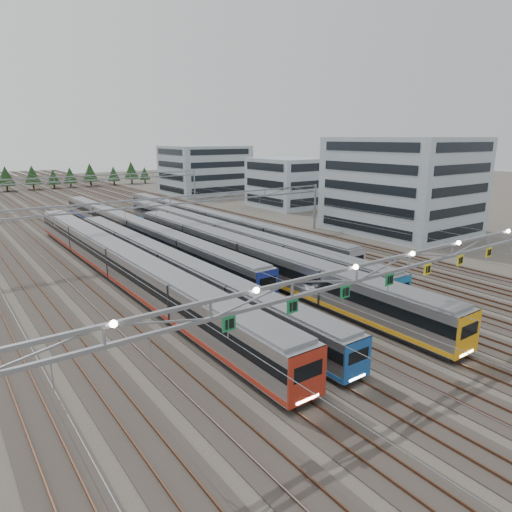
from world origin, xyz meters
TOP-DOWN VIEW (x-y plane):
  - ground at (0.00, 0.00)m, footprint 400.00×400.00m
  - track_bed at (0.00, 100.00)m, footprint 54.00×260.00m
  - train_a at (-11.25, 30.24)m, footprint 3.03×63.96m
  - train_b at (-6.75, 26.99)m, footprint 2.56×57.25m
  - train_c at (-2.25, 48.47)m, footprint 2.70×68.84m
  - train_d at (2.25, 24.10)m, footprint 2.97×56.25m
  - train_e at (6.75, 37.05)m, footprint 2.70×63.84m
  - train_f at (11.25, 47.71)m, footprint 2.68×66.11m
  - gantry_near at (-0.05, -0.12)m, footprint 56.36×0.61m
  - gantry_mid at (0.00, 40.00)m, footprint 56.36×0.36m
  - gantry_far at (0.00, 85.00)m, footprint 56.36×0.36m
  - depot_bldg_south at (38.52, 29.81)m, footprint 18.00×22.00m
  - depot_bldg_mid at (41.60, 63.87)m, footprint 14.00×16.00m
  - depot_bldg_north at (39.24, 99.25)m, footprint 22.00×18.00m
  - treeline at (2.25, 138.16)m, footprint 100.10×5.60m

SIDE VIEW (x-z plane):
  - ground at x=0.00m, z-range 0.00..0.00m
  - track_bed at x=0.00m, z-range -1.22..4.20m
  - train_b at x=-6.75m, z-range 0.25..3.58m
  - train_f at x=11.25m, z-range 0.25..3.74m
  - train_c at x=-2.25m, z-range 0.25..3.76m
  - train_e at x=6.75m, z-range 0.25..3.77m
  - train_d at x=2.25m, z-range 0.25..4.12m
  - train_a at x=-11.25m, z-range 0.25..4.21m
  - treeline at x=2.25m, z-range 0.72..7.74m
  - depot_bldg_mid at x=41.60m, z-range 0.00..11.36m
  - gantry_mid at x=0.00m, z-range 2.39..10.39m
  - gantry_far at x=0.00m, z-range 2.39..10.39m
  - depot_bldg_north at x=39.24m, z-range 0.00..13.69m
  - gantry_near at x=-0.05m, z-range 3.05..11.13m
  - depot_bldg_south at x=38.52m, z-range 0.00..16.09m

